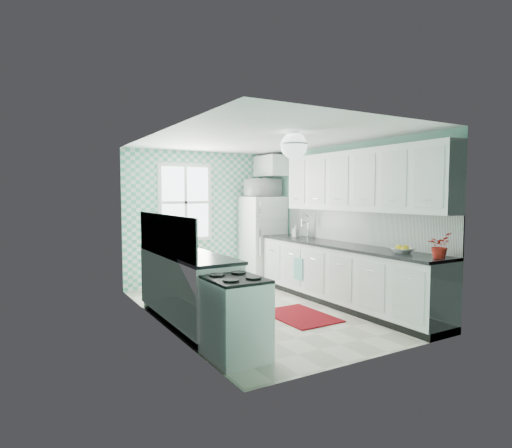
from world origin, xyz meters
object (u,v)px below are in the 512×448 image
fridge (263,239)px  stove (235,316)px  potted_plant (439,246)px  fruit_bowl (402,250)px  sink (300,238)px  microwave (263,188)px  ceiling_light (294,146)px

fridge → stove: bearing=-124.5°
fridge → potted_plant: size_ratio=5.33×
stove → fruit_bowl: bearing=0.7°
stove → sink: size_ratio=1.56×
sink → microwave: size_ratio=0.86×
fridge → fruit_bowl: (0.09, -3.33, 0.15)m
sink → potted_plant: bearing=-89.3°
ceiling_light → fridge: 3.20m
potted_plant → microwave: bearing=91.3°
fridge → microwave: bearing=54.8°
ceiling_light → fridge: bearing=66.9°
sink → microwave: bearing=95.7°
sink → fruit_bowl: 2.25m
potted_plant → microwave: size_ratio=0.50×
sink → microwave: (-0.09, 1.09, 0.89)m
fridge → microwave: microwave is taller
potted_plant → microwave: 3.95m
ceiling_light → sink: bearing=51.4°
fridge → fruit_bowl: fridge is taller
stove → potted_plant: potted_plant is taller
ceiling_light → microwave: ceiling_light is taller
ceiling_light → sink: size_ratio=0.66×
fruit_bowl → potted_plant: (0.00, -0.55, 0.12)m
fridge → fruit_bowl: bearing=-87.6°
stove → microwave: 4.23m
fruit_bowl → potted_plant: potted_plant is taller
ceiling_light → stove: size_ratio=0.42×
microwave → fruit_bowl: bearing=87.6°
sink → potted_plant: (-0.00, -2.79, 0.17)m
stove → fruit_bowl: 2.46m
ceiling_light → potted_plant: (1.20, -1.28, -1.23)m
fridge → fruit_bowl: 3.34m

